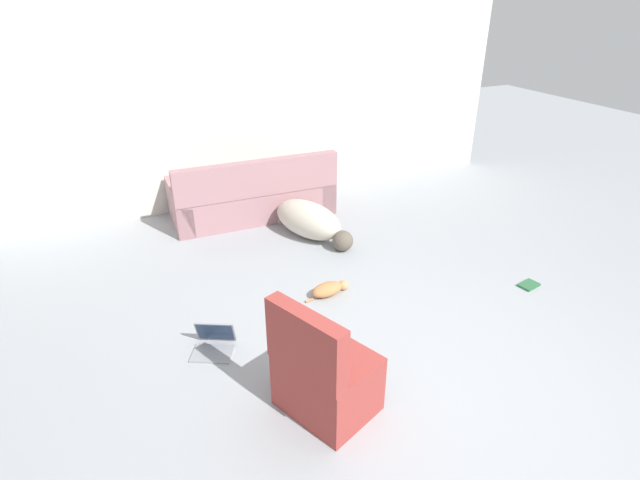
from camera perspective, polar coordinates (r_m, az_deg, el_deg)
name	(u,v)px	position (r m, az deg, el deg)	size (l,w,h in m)	color
ground_plane	(441,402)	(3.99, 13.67, -17.57)	(20.00, 20.00, 0.00)	#999EA3
wall_back	(250,102)	(6.94, -7.96, 15.37)	(7.73, 0.06, 2.76)	silver
couch	(253,197)	(6.65, -7.66, 4.93)	(2.11, 0.89, 0.86)	#A3757A
dog	(310,221)	(6.05, -1.14, 2.21)	(0.79, 1.37, 0.44)	beige
cat	(329,289)	(4.98, 1.04, -5.62)	(0.50, 0.22, 0.14)	#BC7A47
laptop_open	(214,341)	(4.40, -12.00, -11.19)	(0.44, 0.43, 0.23)	gray
book_green	(529,285)	(5.58, 22.76, -4.76)	(0.23, 0.18, 0.02)	#2D663D
side_chair	(324,375)	(3.63, 0.44, -15.16)	(0.74, 0.80, 0.93)	#993833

